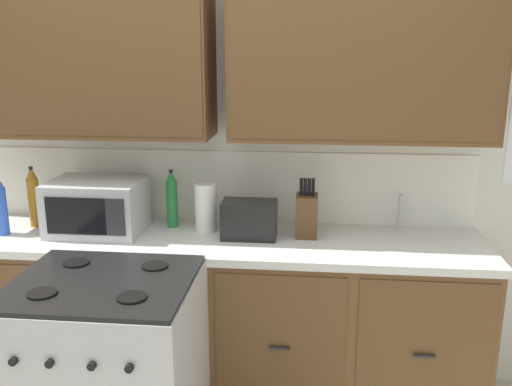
{
  "coord_description": "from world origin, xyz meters",
  "views": [
    {
      "loc": [
        0.47,
        -2.38,
        1.87
      ],
      "look_at": [
        0.2,
        0.27,
        1.17
      ],
      "focal_mm": 38.85,
      "sensor_mm": 36.0,
      "label": 1
    }
  ],
  "objects_px": {
    "microwave": "(97,206)",
    "bottle_amber": "(34,197)",
    "stove_range": "(109,380)",
    "bottle_blue": "(0,206)",
    "paper_towel_roll": "(206,207)",
    "bottle_green": "(172,199)",
    "toaster": "(249,219)",
    "knife_block": "(307,215)"
  },
  "relations": [
    {
      "from": "stove_range",
      "to": "paper_towel_roll",
      "type": "relative_size",
      "value": 3.65
    },
    {
      "from": "microwave",
      "to": "bottle_amber",
      "type": "bearing_deg",
      "value": 170.62
    },
    {
      "from": "stove_range",
      "to": "toaster",
      "type": "xyz_separation_m",
      "value": [
        0.54,
        0.65,
        0.55
      ]
    },
    {
      "from": "bottle_amber",
      "to": "bottle_green",
      "type": "relative_size",
      "value": 1.05
    },
    {
      "from": "toaster",
      "to": "bottle_amber",
      "type": "relative_size",
      "value": 0.84
    },
    {
      "from": "bottle_green",
      "to": "stove_range",
      "type": "bearing_deg",
      "value": -97.66
    },
    {
      "from": "knife_block",
      "to": "bottle_amber",
      "type": "bearing_deg",
      "value": 179.28
    },
    {
      "from": "toaster",
      "to": "bottle_amber",
      "type": "height_order",
      "value": "bottle_amber"
    },
    {
      "from": "bottle_amber",
      "to": "bottle_blue",
      "type": "bearing_deg",
      "value": -123.53
    },
    {
      "from": "paper_towel_roll",
      "to": "bottle_green",
      "type": "bearing_deg",
      "value": 166.12
    },
    {
      "from": "paper_towel_roll",
      "to": "bottle_green",
      "type": "xyz_separation_m",
      "value": [
        -0.2,
        0.05,
        0.03
      ]
    },
    {
      "from": "toaster",
      "to": "paper_towel_roll",
      "type": "xyz_separation_m",
      "value": [
        -0.24,
        0.08,
        0.03
      ]
    },
    {
      "from": "bottle_amber",
      "to": "bottle_green",
      "type": "height_order",
      "value": "bottle_amber"
    },
    {
      "from": "stove_range",
      "to": "bottle_amber",
      "type": "xyz_separation_m",
      "value": [
        -0.65,
        0.72,
        0.62
      ]
    },
    {
      "from": "paper_towel_roll",
      "to": "bottle_blue",
      "type": "relative_size",
      "value": 0.83
    },
    {
      "from": "microwave",
      "to": "bottle_blue",
      "type": "distance_m",
      "value": 0.49
    },
    {
      "from": "knife_block",
      "to": "bottle_blue",
      "type": "bearing_deg",
      "value": -175.08
    },
    {
      "from": "toaster",
      "to": "knife_block",
      "type": "bearing_deg",
      "value": 9.34
    },
    {
      "from": "stove_range",
      "to": "bottle_blue",
      "type": "xyz_separation_m",
      "value": [
        -0.75,
        0.56,
        0.61
      ]
    },
    {
      "from": "paper_towel_roll",
      "to": "bottle_blue",
      "type": "bearing_deg",
      "value": -170.81
    },
    {
      "from": "knife_block",
      "to": "bottle_amber",
      "type": "xyz_separation_m",
      "value": [
        -1.48,
        0.02,
        0.05
      ]
    },
    {
      "from": "toaster",
      "to": "paper_towel_roll",
      "type": "relative_size",
      "value": 1.08
    },
    {
      "from": "bottle_amber",
      "to": "toaster",
      "type": "bearing_deg",
      "value": -3.21
    },
    {
      "from": "bottle_blue",
      "to": "paper_towel_roll",
      "type": "bearing_deg",
      "value": 9.19
    },
    {
      "from": "paper_towel_roll",
      "to": "bottle_green",
      "type": "height_order",
      "value": "bottle_green"
    },
    {
      "from": "knife_block",
      "to": "paper_towel_roll",
      "type": "height_order",
      "value": "knife_block"
    },
    {
      "from": "knife_block",
      "to": "stove_range",
      "type": "bearing_deg",
      "value": -140.11
    },
    {
      "from": "toaster",
      "to": "knife_block",
      "type": "xyz_separation_m",
      "value": [
        0.29,
        0.05,
        0.02
      ]
    },
    {
      "from": "paper_towel_roll",
      "to": "bottle_amber",
      "type": "height_order",
      "value": "bottle_amber"
    },
    {
      "from": "bottle_amber",
      "to": "paper_towel_roll",
      "type": "bearing_deg",
      "value": 0.91
    },
    {
      "from": "bottle_amber",
      "to": "bottle_green",
      "type": "bearing_deg",
      "value": 4.82
    },
    {
      "from": "paper_towel_roll",
      "to": "bottle_green",
      "type": "relative_size",
      "value": 0.81
    },
    {
      "from": "toaster",
      "to": "bottle_green",
      "type": "bearing_deg",
      "value": 163.42
    },
    {
      "from": "toaster",
      "to": "knife_block",
      "type": "distance_m",
      "value": 0.3
    },
    {
      "from": "microwave",
      "to": "bottle_green",
      "type": "relative_size",
      "value": 1.5
    },
    {
      "from": "microwave",
      "to": "stove_range",
      "type": "bearing_deg",
      "value": -67.82
    },
    {
      "from": "knife_block",
      "to": "bottle_blue",
      "type": "xyz_separation_m",
      "value": [
        -1.59,
        -0.14,
        0.04
      ]
    },
    {
      "from": "stove_range",
      "to": "bottle_amber",
      "type": "bearing_deg",
      "value": 132.12
    },
    {
      "from": "microwave",
      "to": "knife_block",
      "type": "xyz_separation_m",
      "value": [
        1.1,
        0.04,
        -0.02
      ]
    },
    {
      "from": "stove_range",
      "to": "bottle_green",
      "type": "xyz_separation_m",
      "value": [
        0.11,
        0.78,
        0.61
      ]
    },
    {
      "from": "toaster",
      "to": "bottle_amber",
      "type": "distance_m",
      "value": 1.19
    },
    {
      "from": "toaster",
      "to": "bottle_green",
      "type": "relative_size",
      "value": 0.88
    }
  ]
}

